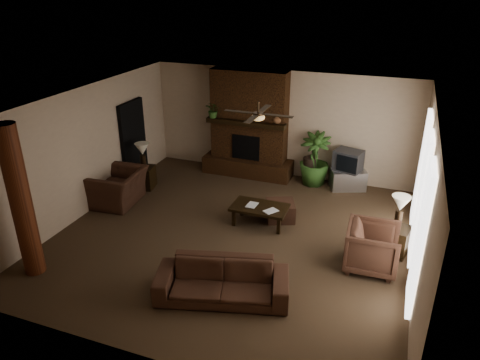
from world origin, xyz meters
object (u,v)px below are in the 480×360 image
at_px(sofa, 222,275).
at_px(coffee_table, 260,209).
at_px(armchair_left, 117,182).
at_px(lamp_right, 400,206).
at_px(floor_vase, 309,168).
at_px(ottoman, 280,211).
at_px(tv_stand, 348,179).
at_px(armchair_right, 373,246).
at_px(log_column, 21,202).
at_px(floor_plant, 314,170).
at_px(side_table_right, 395,240).
at_px(lamp_left, 142,151).
at_px(side_table_left, 144,177).

distance_m(sofa, coffee_table, 2.56).
height_order(armchair_left, lamp_right, lamp_right).
distance_m(sofa, floor_vase, 5.06).
distance_m(ottoman, tv_stand, 2.41).
bearing_deg(armchair_right, ottoman, 57.54).
xyz_separation_m(log_column, floor_plant, (3.95, 5.55, -1.02)).
relative_size(floor_plant, side_table_right, 2.49).
distance_m(tv_stand, lamp_right, 2.99).
relative_size(log_column, floor_plant, 2.05).
distance_m(lamp_left, side_table_right, 6.20).
relative_size(armchair_left, lamp_left, 1.90).
xyz_separation_m(sofa, coffee_table, (-0.18, 2.55, -0.05)).
relative_size(sofa, lamp_right, 3.36).
distance_m(armchair_left, floor_plant, 4.89).
bearing_deg(log_column, ottoman, 43.17).
xyz_separation_m(ottoman, side_table_right, (2.44, -0.53, 0.08)).
relative_size(sofa, lamp_left, 3.36).
bearing_deg(armchair_right, floor_vase, 27.58).
distance_m(armchair_right, side_table_left, 5.99).
bearing_deg(sofa, lamp_left, 121.33).
bearing_deg(log_column, floor_vase, 55.35).
relative_size(armchair_right, tv_stand, 1.11).
bearing_deg(lamp_left, tv_stand, 19.85).
relative_size(armchair_right, side_table_right, 1.71).
height_order(armchair_right, lamp_left, lamp_left).
relative_size(coffee_table, ottoman, 2.00).
height_order(armchair_right, ottoman, armchair_right).
height_order(coffee_table, ottoman, coffee_table).
xyz_separation_m(log_column, tv_stand, (4.83, 5.55, -1.15)).
bearing_deg(sofa, lamp_right, 27.88).
distance_m(sofa, armchair_right, 2.83).
bearing_deg(coffee_table, tv_stand, 58.56).
height_order(sofa, ottoman, sofa).
distance_m(coffee_table, side_table_left, 3.44).
bearing_deg(coffee_table, side_table_left, 166.90).
xyz_separation_m(coffee_table, floor_plant, (0.65, 2.49, 0.01)).
bearing_deg(armchair_left, floor_plant, 117.98).
bearing_deg(side_table_left, floor_vase, 23.88).
bearing_deg(side_table_right, floor_plant, 129.13).
distance_m(floor_vase, lamp_left, 4.25).
height_order(sofa, tv_stand, sofa).
xyz_separation_m(armchair_left, floor_plant, (4.08, 2.68, -0.16)).
height_order(ottoman, lamp_left, lamp_left).
xyz_separation_m(armchair_right, lamp_left, (-5.72, 1.58, 0.53)).
height_order(armchair_right, lamp_right, lamp_right).
bearing_deg(floor_plant, tv_stand, 0.00).
xyz_separation_m(log_column, armchair_left, (-0.13, 2.87, -0.86)).
bearing_deg(armchair_left, armchair_right, 78.44).
xyz_separation_m(coffee_table, side_table_left, (-3.35, 0.78, -0.10)).
bearing_deg(tv_stand, lamp_left, 177.49).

